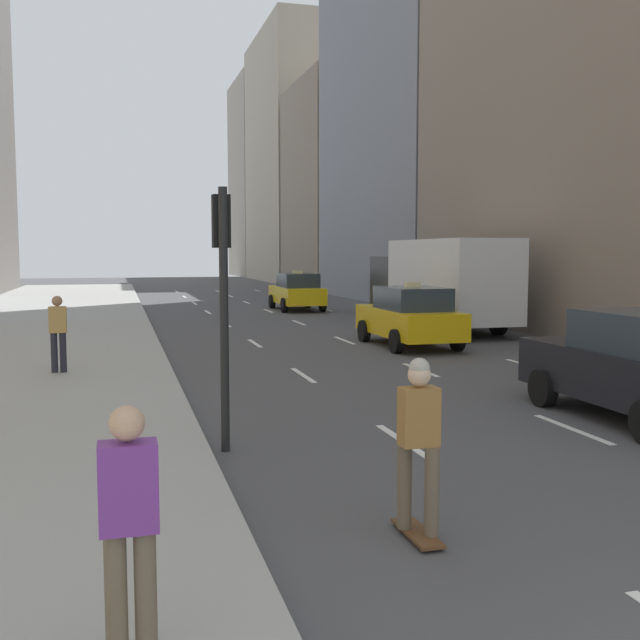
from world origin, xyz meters
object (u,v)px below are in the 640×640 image
(pedestrian_near_curb, at_px, (129,522))
(taxi_second, at_px, (297,291))
(pedestrian_far_walking, at_px, (58,330))
(box_truck, at_px, (439,281))
(skateboarder, at_px, (419,439))
(taxi_lead, at_px, (410,316))
(traffic_light_pole, at_px, (223,276))

(pedestrian_near_curb, bearing_deg, taxi_second, 74.62)
(taxi_second, xyz_separation_m, pedestrian_far_walking, (-9.39, -17.28, 0.19))
(box_truck, xyz_separation_m, skateboarder, (-8.22, -17.80, -0.75))
(skateboarder, bearing_deg, pedestrian_far_walking, 110.94)
(taxi_lead, height_order, pedestrian_far_walking, taxi_lead)
(pedestrian_near_curb, relative_size, pedestrian_far_walking, 1.00)
(pedestrian_near_curb, xyz_separation_m, traffic_light_pole, (1.35, 5.51, 1.34))
(box_truck, xyz_separation_m, pedestrian_far_walking, (-12.19, -7.43, -0.64))
(pedestrian_far_walking, distance_m, traffic_light_pole, 7.29)
(traffic_light_pole, bearing_deg, box_truck, 55.87)
(skateboarder, bearing_deg, traffic_light_pole, 109.78)
(taxi_second, relative_size, skateboarder, 2.52)
(skateboarder, bearing_deg, taxi_second, 78.92)
(taxi_lead, bearing_deg, box_truck, 56.15)
(taxi_lead, relative_size, pedestrian_near_curb, 2.67)
(taxi_lead, bearing_deg, pedestrian_near_curb, -117.70)
(pedestrian_near_curb, bearing_deg, box_truck, 60.92)
(box_truck, distance_m, traffic_light_pole, 17.04)
(taxi_second, xyz_separation_m, box_truck, (2.80, -9.85, 0.83))
(taxi_lead, distance_m, pedestrian_near_curb, 17.43)
(pedestrian_near_curb, height_order, pedestrian_far_walking, same)
(pedestrian_near_curb, height_order, traffic_light_pole, traffic_light_pole)
(pedestrian_near_curb, bearing_deg, skateboarder, 33.93)
(box_truck, relative_size, pedestrian_near_curb, 5.09)
(pedestrian_near_curb, bearing_deg, taxi_lead, 62.30)
(box_truck, bearing_deg, taxi_lead, -123.85)
(skateboarder, xyz_separation_m, traffic_light_pole, (-1.33, 3.71, 1.45))
(pedestrian_far_walking, bearing_deg, taxi_second, 61.49)
(taxi_second, bearing_deg, pedestrian_near_curb, -105.38)
(pedestrian_near_curb, distance_m, traffic_light_pole, 5.83)
(traffic_light_pole, bearing_deg, skateboarder, -70.22)
(box_truck, relative_size, traffic_light_pole, 2.33)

